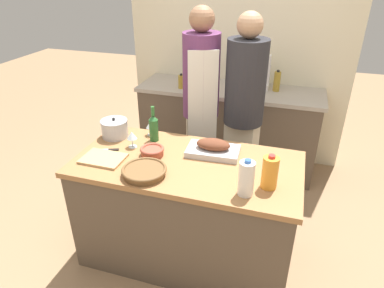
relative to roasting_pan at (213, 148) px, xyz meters
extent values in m
plane|color=#9E7A56|center=(-0.15, -0.16, -0.91)|extent=(12.00, 12.00, 0.00)
cube|color=brown|center=(-0.15, -0.16, -0.50)|extent=(1.54, 0.77, 0.82)
cube|color=#A37042|center=(-0.15, -0.16, -0.07)|extent=(1.59, 0.80, 0.04)
cube|color=brown|center=(-0.15, 1.31, -0.47)|extent=(1.89, 0.58, 0.88)
cube|color=#ADA393|center=(-0.15, 1.31, -0.01)|extent=(1.95, 0.60, 0.04)
cube|color=beige|center=(-0.15, 1.66, 0.37)|extent=(2.45, 0.10, 2.55)
cube|color=#BCBCC1|center=(0.00, 0.00, -0.02)|extent=(0.39, 0.25, 0.04)
ellipsoid|color=brown|center=(0.00, 0.00, 0.03)|extent=(0.25, 0.15, 0.08)
cylinder|color=brown|center=(-0.36, -0.41, -0.02)|extent=(0.27, 0.27, 0.04)
torus|color=brown|center=(-0.36, -0.41, 0.00)|extent=(0.30, 0.30, 0.02)
cube|color=tan|center=(-0.72, -0.31, -0.04)|extent=(0.30, 0.22, 0.02)
cylinder|color=#B7B7BC|center=(-0.82, 0.04, 0.02)|extent=(0.21, 0.21, 0.13)
cylinder|color=#B7B7BC|center=(-0.82, 0.04, 0.09)|extent=(0.21, 0.21, 0.01)
sphere|color=black|center=(-0.82, 0.04, 0.11)|extent=(0.02, 0.02, 0.02)
cylinder|color=#A84C38|center=(-0.42, -0.15, -0.02)|extent=(0.16, 0.16, 0.05)
torus|color=#A84C38|center=(-0.42, -0.15, 0.00)|extent=(0.18, 0.18, 0.02)
cylinder|color=orange|center=(0.43, -0.30, 0.06)|extent=(0.10, 0.10, 0.21)
cylinder|color=red|center=(0.43, -0.30, 0.17)|extent=(0.04, 0.04, 0.02)
cylinder|color=white|center=(0.31, -0.42, 0.07)|extent=(0.09, 0.09, 0.22)
cylinder|color=#3360B2|center=(0.31, -0.42, 0.19)|extent=(0.04, 0.04, 0.02)
cylinder|color=#28662D|center=(-0.50, 0.08, 0.04)|extent=(0.07, 0.07, 0.18)
cone|color=#28662D|center=(-0.50, 0.08, 0.15)|extent=(0.07, 0.07, 0.03)
cylinder|color=#28662D|center=(-0.50, 0.08, 0.20)|extent=(0.03, 0.03, 0.07)
cylinder|color=silver|center=(-0.61, -0.08, -0.04)|extent=(0.07, 0.07, 0.00)
cylinder|color=silver|center=(-0.61, -0.08, -0.01)|extent=(0.01, 0.01, 0.07)
cone|color=silver|center=(-0.61, -0.08, 0.05)|extent=(0.08, 0.08, 0.06)
cylinder|color=silver|center=(-0.55, 0.15, -0.04)|extent=(0.07, 0.07, 0.00)
cylinder|color=silver|center=(-0.55, 0.15, -0.01)|extent=(0.01, 0.01, 0.06)
cone|color=silver|center=(-0.55, 0.15, 0.05)|extent=(0.08, 0.08, 0.06)
cube|color=#B7B7BC|center=(-0.82, -0.20, -0.04)|extent=(0.13, 0.08, 0.01)
cube|color=black|center=(-0.72, -0.17, -0.04)|extent=(0.08, 0.05, 0.01)
cube|color=silver|center=(0.15, 1.40, 0.05)|extent=(0.18, 0.14, 0.06)
cylinder|color=#B7B7BC|center=(0.13, 1.40, 0.14)|extent=(0.13, 0.13, 0.11)
cube|color=silver|center=(0.22, 1.40, 0.17)|extent=(0.05, 0.08, 0.19)
cube|color=silver|center=(0.15, 1.40, 0.32)|extent=(0.17, 0.08, 0.10)
cylinder|color=#B28E2D|center=(0.32, 1.37, 0.11)|extent=(0.07, 0.07, 0.20)
cylinder|color=black|center=(0.32, 1.37, 0.22)|extent=(0.03, 0.03, 0.02)
cylinder|color=maroon|center=(-0.57, 1.30, 0.10)|extent=(0.06, 0.06, 0.16)
cylinder|color=black|center=(-0.57, 1.30, 0.19)|extent=(0.03, 0.03, 0.02)
cylinder|color=#B28E2D|center=(-0.64, 1.17, 0.08)|extent=(0.06, 0.06, 0.14)
cylinder|color=black|center=(-0.64, 1.17, 0.16)|extent=(0.03, 0.03, 0.02)
cube|color=beige|center=(-0.28, 0.66, -0.47)|extent=(0.30, 0.26, 0.87)
cylinder|color=#663360|center=(-0.28, 0.66, 0.33)|extent=(0.32, 0.32, 0.73)
sphere|color=#996B4C|center=(-0.28, 0.66, 0.80)|extent=(0.21, 0.21, 0.21)
cube|color=silver|center=(-0.22, 0.51, 0.12)|extent=(0.24, 0.11, 0.92)
cube|color=beige|center=(0.11, 0.63, -0.48)|extent=(0.31, 0.24, 0.86)
cylinder|color=#28282D|center=(0.11, 0.63, 0.31)|extent=(0.34, 0.34, 0.71)
sphere|color=tan|center=(0.11, 0.63, 0.77)|extent=(0.21, 0.21, 0.21)
camera|label=1|loc=(0.50, -2.12, 1.19)|focal=32.00mm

